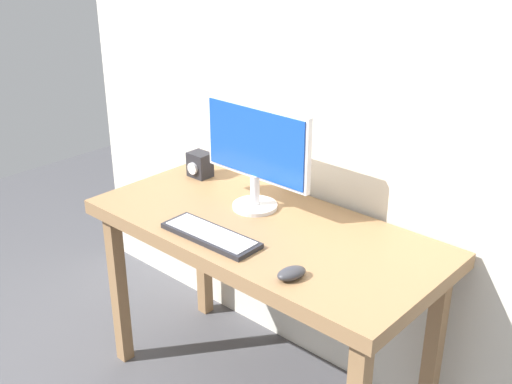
{
  "coord_description": "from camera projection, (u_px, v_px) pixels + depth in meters",
  "views": [
    {
      "loc": [
        1.36,
        -1.54,
        1.81
      ],
      "look_at": [
        -0.04,
        0.0,
        0.9
      ],
      "focal_mm": 43.97,
      "sensor_mm": 36.0,
      "label": 1
    }
  ],
  "objects": [
    {
      "name": "keyboard_primary",
      "position": [
        211.0,
        235.0,
        2.2
      ],
      "size": [
        0.38,
        0.14,
        0.02
      ],
      "color": "#232328",
      "rests_on": "desk"
    },
    {
      "name": "wall_back",
      "position": [
        330.0,
        11.0,
        2.25
      ],
      "size": [
        2.85,
        0.04,
        3.0
      ],
      "primitive_type": "cube",
      "color": "silver",
      "rests_on": "ground_plane"
    },
    {
      "name": "mouse",
      "position": [
        292.0,
        273.0,
        1.95
      ],
      "size": [
        0.08,
        0.11,
        0.04
      ],
      "primitive_type": "ellipsoid",
      "rotation": [
        0.0,
        0.0,
        -0.25
      ],
      "color": "#333338",
      "rests_on": "desk"
    },
    {
      "name": "audio_controller",
      "position": [
        200.0,
        165.0,
        2.7
      ],
      "size": [
        0.09,
        0.09,
        0.11
      ],
      "color": "#232328",
      "rests_on": "desk"
    },
    {
      "name": "desk",
      "position": [
        263.0,
        245.0,
        2.33
      ],
      "size": [
        1.34,
        0.64,
        0.78
      ],
      "color": "#936D47",
      "rests_on": "ground_plane"
    },
    {
      "name": "monitor",
      "position": [
        256.0,
        151.0,
        2.34
      ],
      "size": [
        0.49,
        0.17,
        0.41
      ],
      "color": "silver",
      "rests_on": "desk"
    }
  ]
}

